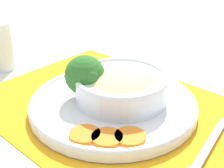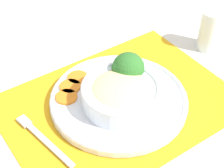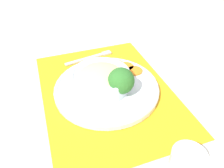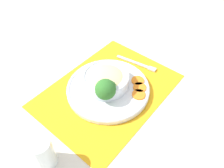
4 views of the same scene
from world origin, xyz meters
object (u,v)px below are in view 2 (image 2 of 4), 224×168
object	(u,v)px
broccoli_floret	(128,68)
water_glass	(210,32)
fork	(40,136)
bowl	(121,93)

from	to	relation	value
broccoli_floret	water_glass	size ratio (longest dim) A/B	0.75
water_glass	fork	world-z (taller)	water_glass
bowl	fork	size ratio (longest dim) A/B	0.95
bowl	broccoli_floret	xyz separation A→B (m)	(0.06, 0.04, 0.02)
broccoli_floret	fork	world-z (taller)	broccoli_floret
fork	bowl	bearing A→B (deg)	-17.83
bowl	water_glass	distance (m)	0.34
broccoli_floret	fork	size ratio (longest dim) A/B	0.46
bowl	water_glass	world-z (taller)	water_glass
bowl	water_glass	size ratio (longest dim) A/B	1.54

